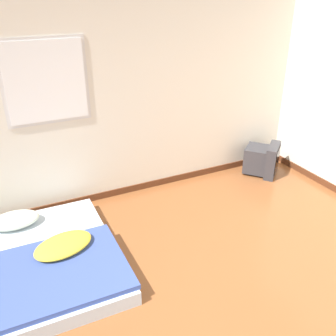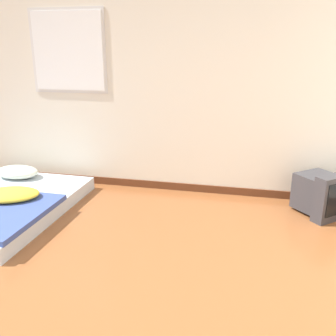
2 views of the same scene
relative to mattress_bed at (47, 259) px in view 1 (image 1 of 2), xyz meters
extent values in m
cube|color=silver|center=(0.82, 1.08, 1.20)|extent=(8.29, 0.06, 2.60)
cube|color=#562D19|center=(0.82, 1.04, -0.06)|extent=(8.29, 0.02, 0.09)
cube|color=silver|center=(0.38, 1.05, 1.48)|extent=(0.92, 0.01, 0.94)
cube|color=white|center=(0.38, 1.04, 1.48)|extent=(0.85, 0.01, 0.87)
cube|color=silver|center=(0.00, 0.02, -0.03)|extent=(1.33, 1.76, 0.14)
ellipsoid|color=silver|center=(-0.21, 0.67, 0.11)|extent=(0.53, 0.35, 0.14)
cube|color=#384C93|center=(0.00, -0.31, 0.06)|extent=(1.35, 1.03, 0.05)
ellipsoid|color=yellow|center=(0.17, -0.03, 0.13)|extent=(0.67, 0.53, 0.11)
cube|color=#333338|center=(3.17, 0.78, 0.11)|extent=(0.49, 0.49, 0.37)
cube|color=#333338|center=(3.32, 0.61, 0.13)|extent=(0.44, 0.40, 0.46)
cube|color=black|center=(3.36, 0.56, 0.14)|extent=(0.29, 0.25, 0.33)
camera|label=1|loc=(-0.22, -3.13, 2.42)|focal=40.00mm
camera|label=2|loc=(2.47, -3.06, 1.53)|focal=40.00mm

